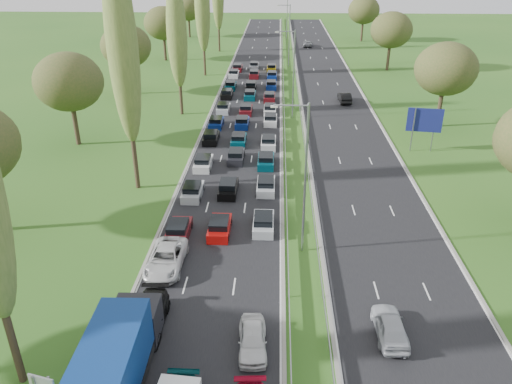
{
  "coord_description": "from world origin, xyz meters",
  "views": [
    {
      "loc": [
        2.3,
        9.25,
        21.49
      ],
      "look_at": [
        0.52,
        50.35,
        1.5
      ],
      "focal_mm": 35.0,
      "sensor_mm": 36.0,
      "label": 1
    }
  ],
  "objects_px": {
    "near_car_2": "(166,258)",
    "direction_sign": "(424,122)",
    "near_car_3": "(148,317)",
    "blue_lorry": "(117,362)"
  },
  "relations": [
    {
      "from": "near_car_2",
      "to": "blue_lorry",
      "type": "bearing_deg",
      "value": -89.96
    },
    {
      "from": "near_car_3",
      "to": "blue_lorry",
      "type": "height_order",
      "value": "blue_lorry"
    },
    {
      "from": "near_car_3",
      "to": "direction_sign",
      "type": "xyz_separation_m",
      "value": [
        24.94,
        31.87,
        2.79
      ]
    },
    {
      "from": "near_car_2",
      "to": "near_car_3",
      "type": "bearing_deg",
      "value": -87.75
    },
    {
      "from": "near_car_2",
      "to": "direction_sign",
      "type": "distance_m",
      "value": 35.77
    },
    {
      "from": "near_car_3",
      "to": "direction_sign",
      "type": "distance_m",
      "value": 40.57
    },
    {
      "from": "near_car_2",
      "to": "near_car_3",
      "type": "height_order",
      "value": "near_car_2"
    },
    {
      "from": "near_car_2",
      "to": "direction_sign",
      "type": "height_order",
      "value": "direction_sign"
    },
    {
      "from": "near_car_3",
      "to": "blue_lorry",
      "type": "distance_m",
      "value": 5.3
    },
    {
      "from": "near_car_3",
      "to": "near_car_2",
      "type": "bearing_deg",
      "value": 91.16
    }
  ]
}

